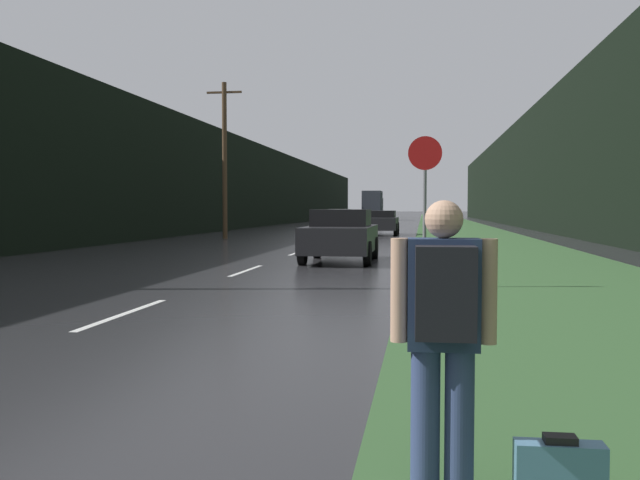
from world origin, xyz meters
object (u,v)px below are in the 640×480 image
at_px(delivery_truck, 373,205).
at_px(suitcase, 559,475).
at_px(hitchhiker_with_backpack, 443,330).
at_px(car_passing_far, 382,222).
at_px(stop_sign, 425,196).
at_px(car_passing_near, 341,235).
at_px(car_oncoming, 340,218).

bearing_deg(delivery_truck, suitcase, -85.11).
xyz_separation_m(hitchhiker_with_backpack, delivery_truck, (-6.48, 82.76, 0.98)).
bearing_deg(car_passing_far, stop_sign, 95.32).
bearing_deg(suitcase, car_passing_far, 93.64).
bearing_deg(car_passing_near, stop_sign, 111.18).
xyz_separation_m(car_passing_near, delivery_truck, (-3.99, 66.73, 1.13)).
bearing_deg(suitcase, car_oncoming, 97.01).
relative_size(stop_sign, car_passing_far, 0.66).
bearing_deg(car_passing_far, car_passing_near, 90.00).
bearing_deg(suitcase, hitchhiker_with_backpack, 178.64).
height_order(hitchhiker_with_backpack, delivery_truck, delivery_truck).
height_order(suitcase, car_passing_far, car_passing_far).
bearing_deg(delivery_truck, car_oncoming, -90.00).
relative_size(suitcase, car_passing_near, 0.11).
bearing_deg(car_passing_near, car_passing_far, -90.00).
height_order(stop_sign, car_oncoming, stop_sign).
distance_m(hitchhiker_with_backpack, car_passing_far, 35.80).
bearing_deg(hitchhiker_with_backpack, delivery_truck, 93.16).
xyz_separation_m(stop_sign, hitchhiker_with_backpack, (0.08, -9.80, -0.87)).
xyz_separation_m(stop_sign, car_oncoming, (-6.40, 38.59, -1.04)).
bearing_deg(delivery_truck, car_passing_far, -85.16).
distance_m(suitcase, car_oncoming, 48.91).
distance_m(car_passing_near, car_oncoming, 32.61).
distance_m(stop_sign, suitcase, 9.96).
bearing_deg(stop_sign, car_passing_far, 95.32).
distance_m(hitchhiker_with_backpack, delivery_truck, 83.02).
bearing_deg(stop_sign, car_oncoming, 99.41).
distance_m(stop_sign, car_passing_near, 6.75).
bearing_deg(stop_sign, car_passing_near, 111.18).
relative_size(hitchhiker_with_backpack, car_passing_far, 0.36).
bearing_deg(car_oncoming, stop_sign, -80.59).
bearing_deg(suitcase, car_passing_near, 99.63).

